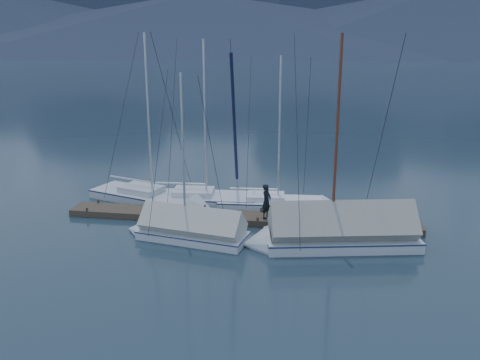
% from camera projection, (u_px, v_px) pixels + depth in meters
% --- Properties ---
extents(ground, '(1000.00, 1000.00, 0.00)m').
position_uv_depth(ground, '(233.00, 236.00, 24.15)').
color(ground, '#15242F').
rests_on(ground, ground).
extents(dock, '(18.00, 1.50, 0.54)m').
position_uv_depth(dock, '(240.00, 219.00, 26.02)').
color(dock, '#382D23').
rests_on(dock, ground).
extents(mooring_posts, '(15.12, 1.52, 0.35)m').
position_uv_depth(mooring_posts, '(230.00, 214.00, 26.03)').
color(mooring_posts, '#382D23').
rests_on(mooring_posts, ground).
extents(sailboat_open_left, '(8.06, 4.53, 10.27)m').
position_uv_depth(sailboat_open_left, '(160.00, 200.00, 28.77)').
color(sailboat_open_left, silver).
rests_on(sailboat_open_left, ground).
extents(sailboat_open_mid, '(7.61, 3.22, 9.92)m').
position_uv_depth(sailboat_open_mid, '(216.00, 200.00, 28.79)').
color(sailboat_open_mid, silver).
rests_on(sailboat_open_mid, ground).
extents(sailboat_open_right, '(6.94, 2.93, 9.02)m').
position_uv_depth(sailboat_open_right, '(287.00, 204.00, 28.13)').
color(sailboat_open_right, white).
rests_on(sailboat_open_right, ground).
extents(sailboat_covered_near, '(8.26, 4.02, 10.32)m').
position_uv_depth(sailboat_covered_near, '(328.00, 235.00, 22.91)').
color(sailboat_covered_near, silver).
rests_on(sailboat_covered_near, ground).
extents(sailboat_covered_far, '(6.23, 2.91, 8.42)m').
position_uv_depth(sailboat_covered_far, '(183.00, 230.00, 23.73)').
color(sailboat_covered_far, silver).
rests_on(sailboat_covered_far, ground).
extents(person, '(0.62, 0.75, 1.75)m').
position_uv_depth(person, '(267.00, 201.00, 25.33)').
color(person, black).
rests_on(person, dock).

